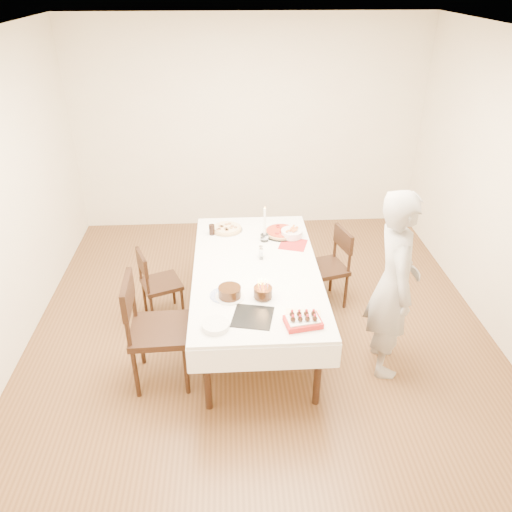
{
  "coord_description": "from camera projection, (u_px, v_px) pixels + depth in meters",
  "views": [
    {
      "loc": [
        -0.27,
        -3.87,
        3.13
      ],
      "look_at": [
        -0.05,
        0.01,
        0.88
      ],
      "focal_mm": 35.0,
      "sensor_mm": 36.0,
      "label": 1
    }
  ],
  "objects": [
    {
      "name": "taper_candle",
      "position": [
        265.0,
        224.0,
        4.91
      ],
      "size": [
        0.11,
        0.11,
        0.38
      ],
      "primitive_type": "cylinder",
      "rotation": [
        0.0,
        0.0,
        -0.41
      ],
      "color": "white",
      "rests_on": "dining_table"
    },
    {
      "name": "wall_back",
      "position": [
        249.0,
        127.0,
        6.4
      ],
      "size": [
        4.5,
        0.04,
        2.7
      ],
      "primitive_type": "cube",
      "color": "#F1E8CB",
      "rests_on": "floor"
    },
    {
      "name": "ceiling",
      "position": [
        263.0,
        37.0,
        3.57
      ],
      "size": [
        5.0,
        5.0,
        0.0
      ],
      "primitive_type": "plane",
      "rotation": [
        3.14,
        0.0,
        0.0
      ],
      "color": "white",
      "rests_on": "wall_back"
    },
    {
      "name": "red_placemat",
      "position": [
        293.0,
        244.0,
        4.94
      ],
      "size": [
        0.32,
        0.32,
        0.01
      ],
      "primitive_type": "cube",
      "rotation": [
        0.0,
        0.0,
        -0.31
      ],
      "color": "#B21E1E",
      "rests_on": "dining_table"
    },
    {
      "name": "cake_board",
      "position": [
        253.0,
        317.0,
        3.91
      ],
      "size": [
        0.37,
        0.37,
        0.01
      ],
      "primitive_type": "cube",
      "rotation": [
        0.0,
        0.0,
        -0.21
      ],
      "color": "black",
      "rests_on": "dining_table"
    },
    {
      "name": "birthday_cake",
      "position": [
        263.0,
        289.0,
        4.1
      ],
      "size": [
        0.18,
        0.18,
        0.15
      ],
      "primitive_type": "cylinder",
      "rotation": [
        0.0,
        0.0,
        0.2
      ],
      "color": "#361F0E",
      "rests_on": "dining_table"
    },
    {
      "name": "strawberry_box",
      "position": [
        303.0,
        321.0,
        3.81
      ],
      "size": [
        0.3,
        0.23,
        0.07
      ],
      "primitive_type": null,
      "rotation": [
        0.0,
        0.0,
        0.17
      ],
      "color": "#AA1813",
      "rests_on": "dining_table"
    },
    {
      "name": "person",
      "position": [
        394.0,
        285.0,
        4.13
      ],
      "size": [
        0.46,
        0.65,
        1.69
      ],
      "primitive_type": "imported",
      "rotation": [
        0.0,
        0.0,
        1.48
      ],
      "color": "#ACA7A2",
      "rests_on": "floor"
    },
    {
      "name": "shaker_pair",
      "position": [
        261.0,
        254.0,
        4.67
      ],
      "size": [
        0.1,
        0.1,
        0.11
      ],
      "primitive_type": null,
      "rotation": [
        0.0,
        0.0,
        0.14
      ],
      "color": "white",
      "rests_on": "dining_table"
    },
    {
      "name": "dining_table",
      "position": [
        256.0,
        302.0,
        4.74
      ],
      "size": [
        1.52,
        2.31,
        0.75
      ],
      "primitive_type": "cube",
      "rotation": [
        0.0,
        0.0,
        -0.19
      ],
      "color": "white",
      "rests_on": "floor"
    },
    {
      "name": "pizza_pepperoni",
      "position": [
        281.0,
        232.0,
        5.12
      ],
      "size": [
        0.46,
        0.46,
        0.04
      ],
      "primitive_type": "cylinder",
      "rotation": [
        0.0,
        0.0,
        -0.34
      ],
      "color": "red",
      "rests_on": "dining_table"
    },
    {
      "name": "layer_cake",
      "position": [
        230.0,
        292.0,
        4.12
      ],
      "size": [
        0.32,
        0.32,
        0.1
      ],
      "primitive_type": "cylinder",
      "rotation": [
        0.0,
        0.0,
        -0.43
      ],
      "color": "black",
      "rests_on": "dining_table"
    },
    {
      "name": "box_lid",
      "position": [
        303.0,
        317.0,
        3.91
      ],
      "size": [
        0.3,
        0.23,
        0.02
      ],
      "primitive_type": "cube",
      "rotation": [
        0.0,
        0.0,
        -0.16
      ],
      "color": "beige",
      "rests_on": "dining_table"
    },
    {
      "name": "cola_glass",
      "position": [
        212.0,
        230.0,
        5.1
      ],
      "size": [
        0.06,
        0.06,
        0.11
      ],
      "primitive_type": "cylinder",
      "rotation": [
        0.0,
        0.0,
        -0.05
      ],
      "color": "black",
      "rests_on": "dining_table"
    },
    {
      "name": "chair_left_savory",
      "position": [
        161.0,
        283.0,
        4.99
      ],
      "size": [
        0.52,
        0.52,
        0.78
      ],
      "primitive_type": null,
      "rotation": [
        0.0,
        0.0,
        3.53
      ],
      "color": "black",
      "rests_on": "floor"
    },
    {
      "name": "china_plate",
      "position": [
        224.0,
        295.0,
        4.17
      ],
      "size": [
        0.29,
        0.29,
        0.01
      ],
      "primitive_type": "cylinder",
      "rotation": [
        0.0,
        0.0,
        -0.21
      ],
      "color": "white",
      "rests_on": "dining_table"
    },
    {
      "name": "floor",
      "position": [
        261.0,
        333.0,
        4.92
      ],
      "size": [
        5.0,
        5.0,
        0.0
      ],
      "primitive_type": "plane",
      "color": "#54351D",
      "rests_on": "ground"
    },
    {
      "name": "chair_left_dessert",
      "position": [
        160.0,
        331.0,
        4.14
      ],
      "size": [
        0.54,
        0.54,
        1.03
      ],
      "primitive_type": null,
      "rotation": [
        0.0,
        0.0,
        3.18
      ],
      "color": "black",
      "rests_on": "floor"
    },
    {
      "name": "wall_front",
      "position": [
        302.0,
        458.0,
        2.08
      ],
      "size": [
        4.5,
        0.04,
        2.7
      ],
      "primitive_type": "cube",
      "color": "#F1E8CB",
      "rests_on": "floor"
    },
    {
      "name": "pizza_white",
      "position": [
        227.0,
        229.0,
        5.19
      ],
      "size": [
        0.41,
        0.41,
        0.04
      ],
      "primitive_type": "cylinder",
      "rotation": [
        0.0,
        0.0,
        0.26
      ],
      "color": "beige",
      "rests_on": "dining_table"
    },
    {
      "name": "chair_right_savory",
      "position": [
        325.0,
        268.0,
        5.18
      ],
      "size": [
        0.53,
        0.53,
        0.85
      ],
      "primitive_type": null,
      "rotation": [
        0.0,
        0.0,
        0.27
      ],
      "color": "black",
      "rests_on": "floor"
    },
    {
      "name": "pasta_bowl",
      "position": [
        292.0,
        233.0,
        5.06
      ],
      "size": [
        0.28,
        0.28,
        0.07
      ],
      "primitive_type": "cylinder",
      "rotation": [
        0.0,
        0.0,
        -0.37
      ],
      "color": "white",
      "rests_on": "dining_table"
    },
    {
      "name": "plate_stack",
      "position": [
        216.0,
        325.0,
        3.79
      ],
      "size": [
        0.27,
        0.27,
        0.04
      ],
      "primitive_type": "cylinder",
      "rotation": [
        0.0,
        0.0,
        -0.37
      ],
      "color": "white",
      "rests_on": "dining_table"
    }
  ]
}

